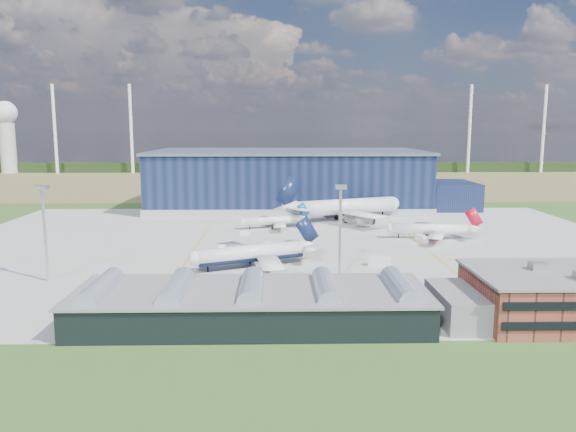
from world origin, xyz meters
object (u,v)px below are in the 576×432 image
(gse_cart_b, at_px, (245,233))
(airstair, at_px, (222,255))
(airliner_widebody, at_px, (345,199))
(car_b, at_px, (316,299))
(gse_tug_b, at_px, (420,296))
(gse_van_c, at_px, (380,262))
(hangar, at_px, (294,182))
(gse_tug_c, at_px, (276,222))
(gse_tug_a, at_px, (183,276))
(gse_cart_a, at_px, (268,244))
(airliner_red, at_px, (430,223))
(airliner_navy, at_px, (251,245))
(gse_van_b, at_px, (422,239))
(light_mast_center, at_px, (340,216))
(car_a, at_px, (285,283))
(gse_van_a, at_px, (266,261))
(light_mast_west, at_px, (44,217))
(airliner_regional, at_px, (272,216))

(gse_cart_b, relative_size, airstair, 0.77)
(airliner_widebody, height_order, car_b, airliner_widebody)
(airliner_widebody, bearing_deg, gse_tug_b, -109.09)
(gse_tug_b, bearing_deg, gse_van_c, 117.12)
(hangar, relative_size, airliner_widebody, 2.65)
(hangar, xyz_separation_m, gse_tug_c, (-8.24, -45.34, -10.86))
(gse_cart_b, height_order, gse_van_c, gse_van_c)
(gse_tug_a, bearing_deg, gse_cart_a, 31.25)
(airliner_red, xyz_separation_m, gse_tug_c, (-50.59, 30.63, -4.45))
(airliner_navy, distance_m, gse_cart_b, 45.50)
(gse_tug_b, relative_size, gse_van_b, 0.70)
(gse_tug_b, bearing_deg, car_b, -155.00)
(light_mast_center, relative_size, gse_cart_a, 7.82)
(gse_van_c, xyz_separation_m, car_a, (-25.34, -17.16, -0.73))
(gse_tug_b, relative_size, car_b, 0.84)
(gse_tug_b, bearing_deg, gse_tug_a, -177.99)
(gse_van_c, height_order, car_a, gse_van_c)
(light_mast_center, bearing_deg, airliner_navy, 151.48)
(airstair, bearing_deg, gse_tug_a, -115.55)
(gse_van_a, distance_m, gse_van_c, 30.07)
(hangar, bearing_deg, gse_cart_a, -97.09)
(hangar, relative_size, airliner_navy, 3.86)
(gse_cart_a, distance_m, gse_van_b, 49.74)
(airliner_red, height_order, gse_tug_c, airliner_red)
(car_b, bearing_deg, gse_tug_b, -86.43)
(gse_van_a, bearing_deg, car_b, -166.49)
(gse_van_b, bearing_deg, airliner_navy, -166.73)
(airliner_navy, bearing_deg, car_a, 93.45)
(hangar, xyz_separation_m, gse_van_c, (19.27, -112.50, -10.27))
(hangar, relative_size, gse_van_b, 30.87)
(gse_cart_a, height_order, car_a, gse_cart_a)
(gse_tug_b, height_order, gse_cart_b, gse_cart_b)
(light_mast_west, xyz_separation_m, gse_cart_b, (44.12, 56.92, -14.70))
(hangar, bearing_deg, airliner_widebody, -64.59)
(airstair, bearing_deg, light_mast_west, -156.14)
(gse_van_a, bearing_deg, gse_tug_a, 117.06)
(airliner_regional, relative_size, gse_tug_b, 8.28)
(light_mast_west, xyz_separation_m, gse_tug_c, (54.57, 79.46, -14.67))
(gse_tug_b, relative_size, gse_cart_a, 1.12)
(hangar, relative_size, car_a, 40.09)
(airliner_navy, height_order, gse_van_b, airliner_navy)
(airstair, bearing_deg, gse_van_b, 16.91)
(light_mast_center, bearing_deg, hangar, 93.30)
(airliner_regional, distance_m, gse_cart_a, 31.84)
(gse_van_c, bearing_deg, hangar, 34.54)
(light_mast_west, xyz_separation_m, airliner_widebody, (81.72, 85.00, -6.53))
(gse_tug_b, height_order, car_a, gse_tug_b)
(gse_tug_c, relative_size, gse_cart_b, 1.03)
(gse_cart_b, bearing_deg, gse_van_a, -156.37)
(gse_van_c, relative_size, airstair, 1.26)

